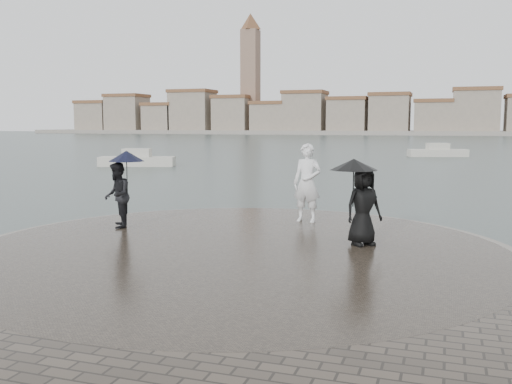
% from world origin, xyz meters
% --- Properties ---
extents(ground, '(400.00, 400.00, 0.00)m').
position_xyz_m(ground, '(0.00, 0.00, 0.00)').
color(ground, '#2B3835').
rests_on(ground, ground).
extents(kerb_ring, '(12.50, 12.50, 0.32)m').
position_xyz_m(kerb_ring, '(0.00, 3.50, 0.16)').
color(kerb_ring, gray).
rests_on(kerb_ring, ground).
extents(quay_tip, '(11.90, 11.90, 0.36)m').
position_xyz_m(quay_tip, '(0.00, 3.50, 0.18)').
color(quay_tip, '#2D261E').
rests_on(quay_tip, ground).
extents(statue, '(0.85, 0.61, 2.20)m').
position_xyz_m(statue, '(0.69, 7.21, 1.46)').
color(statue, white).
rests_on(statue, quay_tip).
extents(visitor_left, '(1.22, 1.10, 2.04)m').
position_xyz_m(visitor_left, '(-3.79, 4.74, 1.44)').
color(visitor_left, black).
rests_on(visitor_left, quay_tip).
extents(visitor_right, '(1.31, 1.14, 1.95)m').
position_xyz_m(visitor_right, '(2.55, 4.64, 1.50)').
color(visitor_right, black).
rests_on(visitor_right, quay_tip).
extents(far_skyline, '(260.00, 20.00, 37.00)m').
position_xyz_m(far_skyline, '(-6.29, 160.71, 5.61)').
color(far_skyline, gray).
rests_on(far_skyline, ground).
extents(boats, '(48.81, 23.44, 1.50)m').
position_xyz_m(boats, '(4.23, 39.99, 0.38)').
color(boats, beige).
rests_on(boats, ground).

